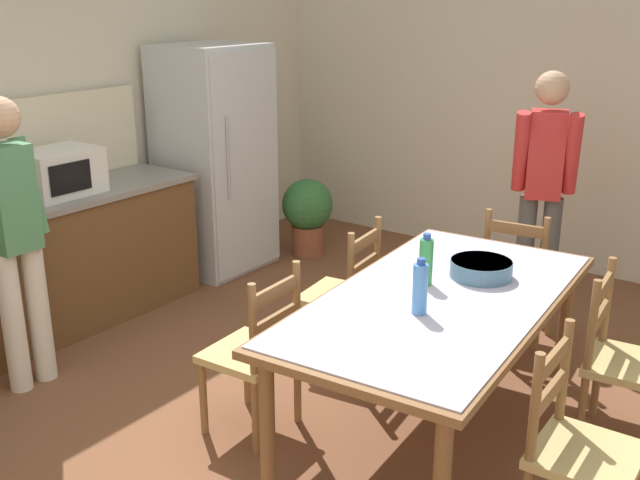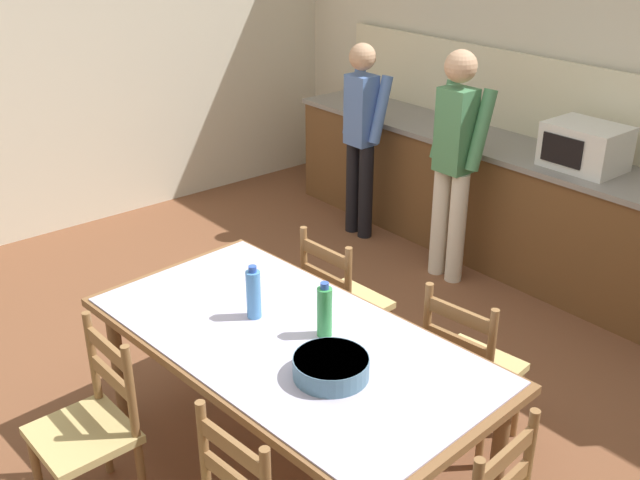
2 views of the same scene
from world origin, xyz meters
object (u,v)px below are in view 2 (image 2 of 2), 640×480
at_px(dining_table, 289,351).
at_px(serving_bowl, 331,366).
at_px(bottle_near_centre, 254,294).
at_px(chair_side_far_right, 469,368).
at_px(microwave, 585,146).
at_px(bottle_off_centre, 324,311).
at_px(chair_side_near_left, 90,429).
at_px(chair_side_far_left, 342,304).
at_px(person_at_counter, 455,156).
at_px(person_at_sink, 361,131).

bearing_deg(dining_table, serving_bowl, -8.12).
height_order(bottle_near_centre, chair_side_far_right, bottle_near_centre).
height_order(microwave, bottle_off_centre, microwave).
distance_m(chair_side_near_left, chair_side_far_left, 1.60).
height_order(dining_table, serving_bowl, serving_bowl).
distance_m(serving_bowl, chair_side_near_left, 1.14).
bearing_deg(dining_table, person_at_counter, 112.90).
xyz_separation_m(bottle_off_centre, chair_side_far_left, (-0.60, 0.63, -0.46)).
distance_m(microwave, dining_table, 2.71).
xyz_separation_m(chair_side_far_right, person_at_sink, (-2.28, 1.34, 0.44)).
distance_m(bottle_near_centre, chair_side_far_right, 1.16).
bearing_deg(microwave, dining_table, -84.98).
distance_m(microwave, chair_side_near_left, 3.56).
distance_m(serving_bowl, person_at_sink, 3.16).
distance_m(microwave, bottle_near_centre, 2.70).
height_order(person_at_sink, person_at_counter, person_at_counter).
height_order(microwave, person_at_sink, person_at_sink).
bearing_deg(chair_side_far_right, microwave, -78.53).
relative_size(microwave, person_at_sink, 0.32).
bearing_deg(person_at_counter, microwave, -52.47).
relative_size(microwave, bottle_near_centre, 1.85).
bearing_deg(serving_bowl, person_at_counter, 119.78).
xyz_separation_m(bottle_off_centre, person_at_sink, (-1.98, 2.04, -0.02)).
relative_size(serving_bowl, person_at_counter, 0.19).
xyz_separation_m(microwave, serving_bowl, (0.59, -2.72, -0.24)).
distance_m(dining_table, chair_side_near_left, 0.95).
bearing_deg(person_at_counter, bottle_off_centre, -153.68).
xyz_separation_m(chair_side_near_left, person_at_sink, (-1.51, 3.01, 0.44)).
bearing_deg(dining_table, microwave, 95.02).
bearing_deg(serving_bowl, bottle_near_centre, 176.97).
bearing_deg(bottle_near_centre, serving_bowl, -3.03).
height_order(chair_side_far_left, person_at_sink, person_at_sink).
bearing_deg(chair_side_near_left, chair_side_far_left, 92.79).
bearing_deg(bottle_near_centre, microwave, 89.74).
height_order(bottle_off_centre, serving_bowl, bottle_off_centre).
bearing_deg(serving_bowl, chair_side_near_left, -133.28).
relative_size(bottle_near_centre, chair_side_far_left, 0.30).
height_order(bottle_near_centre, person_at_sink, person_at_sink).
height_order(bottle_near_centre, serving_bowl, bottle_near_centre).
bearing_deg(dining_table, bottle_near_centre, -175.73).
xyz_separation_m(dining_table, serving_bowl, (0.35, -0.05, 0.13)).
xyz_separation_m(bottle_near_centre, chair_side_far_left, (-0.26, 0.78, -0.46)).
bearing_deg(microwave, person_at_sink, -163.22).
relative_size(bottle_near_centre, person_at_sink, 0.17).
bearing_deg(serving_bowl, chair_side_far_left, 136.45).
xyz_separation_m(chair_side_far_left, chair_side_far_right, (0.89, 0.07, 0.00)).
xyz_separation_m(dining_table, person_at_counter, (-0.91, 2.16, 0.24)).
relative_size(microwave, dining_table, 0.24).
bearing_deg(person_at_sink, chair_side_far_left, -135.52).
bearing_deg(person_at_counter, serving_bowl, -150.22).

